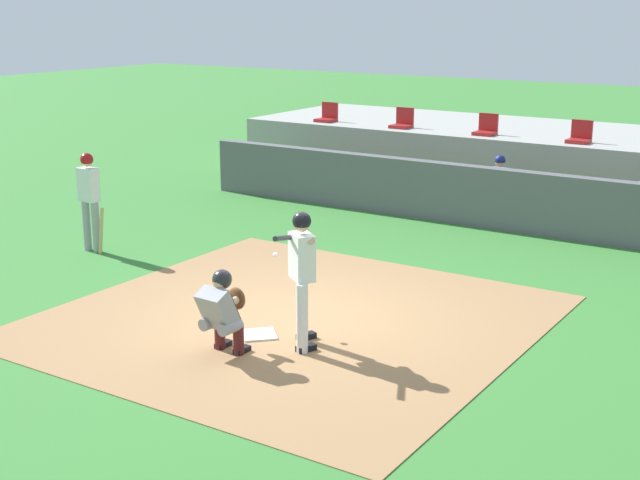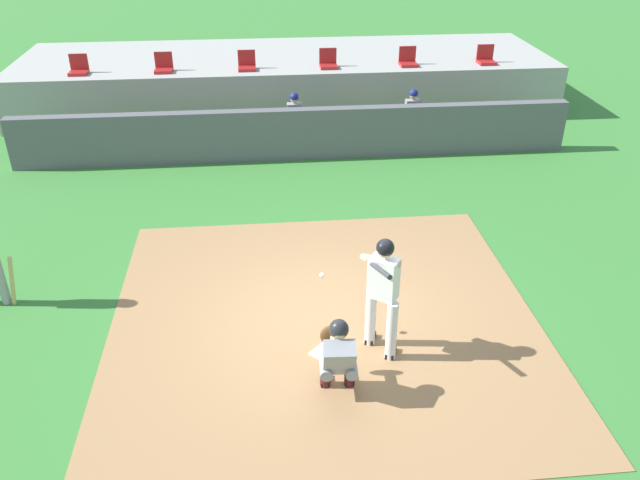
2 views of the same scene
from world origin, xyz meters
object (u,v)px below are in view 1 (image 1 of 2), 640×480
Objects in this scene: home_plate at (259,334)px; on_deck_batter at (90,196)px; batter_at_plate at (302,270)px; stadium_seat_2 at (486,129)px; stadium_seat_3 at (580,136)px; stadium_seat_1 at (403,122)px; dugout_player_0 at (497,186)px; catcher_crouched at (223,309)px; stadium_seat_0 at (327,116)px.

home_plate is 5.43m from on_deck_batter.
stadium_seat_2 is (-1.78, 10.17, 0.50)m from batter_at_plate.
stadium_seat_3 is (1.08, 10.18, 1.51)m from home_plate.
home_plate is 0.92× the size of stadium_seat_1.
catcher_crouched is at bearing -90.24° from dugout_player_0.
stadium_seat_2 reaches higher than batter_at_plate.
stadium_seat_0 is 1.00× the size of stadium_seat_3.
stadium_seat_0 and stadium_seat_2 have the same top height.
dugout_player_0 is 2.71× the size of stadium_seat_2.
stadium_seat_0 is (-6.11, 10.17, 0.50)m from batter_at_plate.
dugout_player_0 is 2.71× the size of stadium_seat_3.
on_deck_batter is (-5.74, 1.74, -0.02)m from batter_at_plate.
stadium_seat_3 is (6.13, 8.43, 0.51)m from on_deck_batter.
home_plate is 11.63m from stadium_seat_0.
stadium_seat_0 and stadium_seat_3 have the same top height.
on_deck_batter is at bearing -128.51° from dugout_player_0.
stadium_seat_3 is (1.08, 10.92, 0.93)m from catcher_crouched.
stadium_seat_2 reaches higher than catcher_crouched.
batter_at_plate is 10.33m from stadium_seat_2.
stadium_seat_2 is (-1.12, 2.03, 0.86)m from dugout_player_0.
stadium_seat_3 is at bearing 0.00° from stadium_seat_2.
catcher_crouched is 3.36× the size of stadium_seat_0.
stadium_seat_0 is at bearing 180.00° from stadium_seat_3.
on_deck_batter is at bearing 163.15° from batter_at_plate.
stadium_seat_0 and stadium_seat_1 have the same top height.
stadium_seat_1 is 2.17m from stadium_seat_2.
stadium_seat_1 is at bearing 77.96° from on_deck_batter.
home_plate is 10.35m from stadium_seat_3.
stadium_seat_0 is (-5.42, 10.18, 1.51)m from home_plate.
stadium_seat_0 is (-5.42, 10.92, 0.93)m from catcher_crouched.
stadium_seat_0 reaches higher than batter_at_plate.
home_plate is 0.92× the size of stadium_seat_2.
stadium_seat_1 is at bearing 180.00° from stadium_seat_2.
catcher_crouched is at bearing -26.27° from on_deck_batter.
batter_at_plate reaches higher than home_plate.
stadium_seat_3 reaches higher than on_deck_batter.
on_deck_batter is at bearing -102.04° from stadium_seat_1.
stadium_seat_0 is at bearing 116.39° from catcher_crouched.
dugout_player_0 is 5.89m from stadium_seat_0.
stadium_seat_3 is (4.33, 0.00, 0.00)m from stadium_seat_1.
batter_at_plate is at bearing -16.85° from on_deck_batter.
home_plate is 0.34× the size of dugout_player_0.
dugout_player_0 reaches higher than home_plate.
on_deck_batter is at bearing -115.19° from stadium_seat_2.
batter_at_plate is 3.76× the size of stadium_seat_1.
stadium_seat_1 reaches higher than dugout_player_0.
batter_at_plate is at bearing -68.81° from stadium_seat_1.
stadium_seat_1 is (-3.25, 10.92, 0.93)m from catcher_crouched.
stadium_seat_1 is at bearing 111.19° from batter_at_plate.
stadium_seat_1 reaches higher than catcher_crouched.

